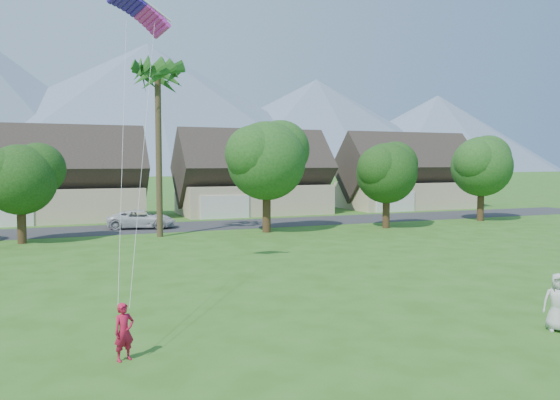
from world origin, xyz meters
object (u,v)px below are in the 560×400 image
parked_car (142,219)px  kite_flyer (124,332)px  parafoil_kite (141,10)px  watcher (558,302)px

parked_car → kite_flyer: bearing=-173.9°
kite_flyer → parafoil_kite: (1.83, 9.56, 11.12)m
parked_car → parafoil_kite: bearing=-172.6°
parked_car → parafoil_kite: parafoil_kite is taller
parked_car → watcher: bearing=-150.5°
watcher → parafoil_kite: parafoil_kite is taller
watcher → kite_flyer: bearing=-152.0°
kite_flyer → parked_car: size_ratio=0.29×
watcher → parafoil_kite: size_ratio=0.66×
watcher → parked_car: size_ratio=0.35×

